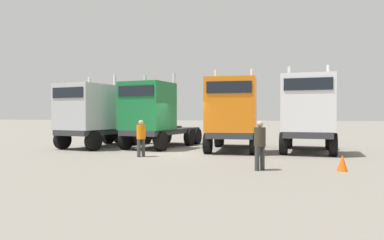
{
  "coord_description": "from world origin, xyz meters",
  "views": [
    {
      "loc": [
        4.7,
        -17.04,
        1.9
      ],
      "look_at": [
        -0.22,
        2.85,
        1.6
      ],
      "focal_mm": 33.62,
      "sensor_mm": 36.0,
      "label": 1
    }
  ],
  "objects_px": {
    "semi_truck_green": "(153,115)",
    "semi_truck_silver": "(93,115)",
    "visitor_in_hivis": "(141,136)",
    "semi_truck_white": "(308,113)",
    "semi_truck_orange": "(232,115)",
    "visitor_with_camera": "(260,142)",
    "traffic_cone_near": "(342,163)"
  },
  "relations": [
    {
      "from": "semi_truck_silver",
      "to": "traffic_cone_near",
      "type": "distance_m",
      "value": 13.78
    },
    {
      "from": "semi_truck_orange",
      "to": "traffic_cone_near",
      "type": "height_order",
      "value": "semi_truck_orange"
    },
    {
      "from": "semi_truck_orange",
      "to": "visitor_in_hivis",
      "type": "distance_m",
      "value": 4.99
    },
    {
      "from": "traffic_cone_near",
      "to": "semi_truck_white",
      "type": "bearing_deg",
      "value": 97.1
    },
    {
      "from": "semi_truck_white",
      "to": "visitor_in_hivis",
      "type": "bearing_deg",
      "value": -60.88
    },
    {
      "from": "semi_truck_orange",
      "to": "visitor_with_camera",
      "type": "distance_m",
      "value": 6.21
    },
    {
      "from": "visitor_in_hivis",
      "to": "semi_truck_white",
      "type": "bearing_deg",
      "value": 48.7
    },
    {
      "from": "visitor_in_hivis",
      "to": "traffic_cone_near",
      "type": "height_order",
      "value": "visitor_in_hivis"
    },
    {
      "from": "visitor_with_camera",
      "to": "traffic_cone_near",
      "type": "bearing_deg",
      "value": -134.07
    },
    {
      "from": "visitor_with_camera",
      "to": "traffic_cone_near",
      "type": "height_order",
      "value": "visitor_with_camera"
    },
    {
      "from": "semi_truck_orange",
      "to": "visitor_in_hivis",
      "type": "xyz_separation_m",
      "value": [
        -3.72,
        -3.19,
        -0.95
      ]
    },
    {
      "from": "semi_truck_green",
      "to": "visitor_in_hivis",
      "type": "distance_m",
      "value": 4.12
    },
    {
      "from": "semi_truck_green",
      "to": "visitor_in_hivis",
      "type": "xyz_separation_m",
      "value": [
        0.85,
        -3.92,
        -0.95
      ]
    },
    {
      "from": "visitor_in_hivis",
      "to": "semi_truck_green",
      "type": "bearing_deg",
      "value": 126.43
    },
    {
      "from": "semi_truck_white",
      "to": "visitor_in_hivis",
      "type": "xyz_separation_m",
      "value": [
        -7.43,
        -3.39,
        -1.02
      ]
    },
    {
      "from": "semi_truck_silver",
      "to": "semi_truck_white",
      "type": "distance_m",
      "value": 11.76
    },
    {
      "from": "visitor_in_hivis",
      "to": "visitor_with_camera",
      "type": "xyz_separation_m",
      "value": [
        5.42,
        -2.71,
        0.02
      ]
    },
    {
      "from": "traffic_cone_near",
      "to": "semi_truck_green",
      "type": "bearing_deg",
      "value": 145.52
    },
    {
      "from": "visitor_in_hivis",
      "to": "visitor_with_camera",
      "type": "height_order",
      "value": "visitor_with_camera"
    },
    {
      "from": "semi_truck_green",
      "to": "semi_truck_white",
      "type": "height_order",
      "value": "semi_truck_white"
    },
    {
      "from": "semi_truck_orange",
      "to": "visitor_in_hivis",
      "type": "relative_size",
      "value": 3.76
    },
    {
      "from": "semi_truck_silver",
      "to": "semi_truck_green",
      "type": "relative_size",
      "value": 1.04
    },
    {
      "from": "traffic_cone_near",
      "to": "semi_truck_orange",
      "type": "bearing_deg",
      "value": 129.04
    },
    {
      "from": "visitor_in_hivis",
      "to": "traffic_cone_near",
      "type": "distance_m",
      "value": 8.47
    },
    {
      "from": "visitor_in_hivis",
      "to": "visitor_with_camera",
      "type": "distance_m",
      "value": 6.06
    },
    {
      "from": "visitor_in_hivis",
      "to": "traffic_cone_near",
      "type": "relative_size",
      "value": 2.99
    },
    {
      "from": "semi_truck_green",
      "to": "semi_truck_orange",
      "type": "bearing_deg",
      "value": 90.38
    },
    {
      "from": "semi_truck_green",
      "to": "semi_truck_silver",
      "type": "bearing_deg",
      "value": -72.33
    },
    {
      "from": "semi_truck_green",
      "to": "visitor_in_hivis",
      "type": "bearing_deg",
      "value": 21.67
    },
    {
      "from": "semi_truck_orange",
      "to": "semi_truck_green",
      "type": "bearing_deg",
      "value": -101.04
    },
    {
      "from": "semi_truck_silver",
      "to": "visitor_in_hivis",
      "type": "bearing_deg",
      "value": 63.53
    },
    {
      "from": "semi_truck_silver",
      "to": "semi_truck_green",
      "type": "height_order",
      "value": "semi_truck_green"
    }
  ]
}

